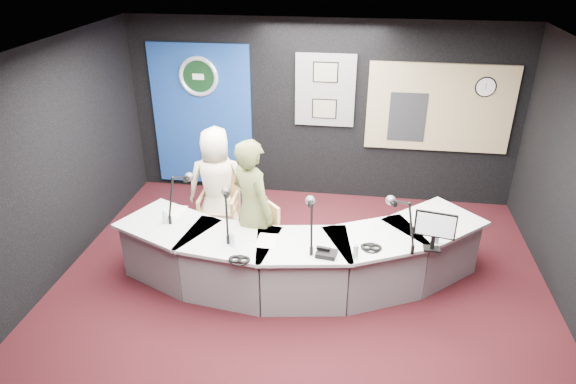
# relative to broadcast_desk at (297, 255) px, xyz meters

# --- Properties ---
(ground) EXTENTS (6.00, 6.00, 0.00)m
(ground) POSITION_rel_broadcast_desk_xyz_m (0.05, -0.55, -0.38)
(ground) COLOR black
(ground) RESTS_ON ground
(ceiling) EXTENTS (6.00, 6.00, 0.02)m
(ceiling) POSITION_rel_broadcast_desk_xyz_m (0.05, -0.55, 2.42)
(ceiling) COLOR silver
(ceiling) RESTS_ON ground
(wall_back) EXTENTS (6.00, 0.02, 2.80)m
(wall_back) POSITION_rel_broadcast_desk_xyz_m (0.05, 2.45, 1.02)
(wall_back) COLOR black
(wall_back) RESTS_ON ground
(wall_left) EXTENTS (0.02, 6.00, 2.80)m
(wall_left) POSITION_rel_broadcast_desk_xyz_m (-2.95, -0.55, 1.02)
(wall_left) COLOR black
(wall_left) RESTS_ON ground
(broadcast_desk) EXTENTS (4.50, 1.90, 0.75)m
(broadcast_desk) POSITION_rel_broadcast_desk_xyz_m (0.00, 0.00, 0.00)
(broadcast_desk) COLOR silver
(broadcast_desk) RESTS_ON ground
(backdrop_panel) EXTENTS (1.60, 0.05, 2.30)m
(backdrop_panel) POSITION_rel_broadcast_desk_xyz_m (-1.85, 2.42, 0.88)
(backdrop_panel) COLOR navy
(backdrop_panel) RESTS_ON wall_back
(agency_seal) EXTENTS (0.63, 0.07, 0.63)m
(agency_seal) POSITION_rel_broadcast_desk_xyz_m (-1.85, 2.38, 1.52)
(agency_seal) COLOR silver
(agency_seal) RESTS_ON backdrop_panel
(seal_center) EXTENTS (0.48, 0.01, 0.48)m
(seal_center) POSITION_rel_broadcast_desk_xyz_m (-1.85, 2.38, 1.52)
(seal_center) COLOR black
(seal_center) RESTS_ON backdrop_panel
(pinboard) EXTENTS (0.90, 0.04, 1.10)m
(pinboard) POSITION_rel_broadcast_desk_xyz_m (0.10, 2.42, 1.38)
(pinboard) COLOR slate
(pinboard) RESTS_ON wall_back
(framed_photo_upper) EXTENTS (0.34, 0.02, 0.27)m
(framed_photo_upper) POSITION_rel_broadcast_desk_xyz_m (0.10, 2.39, 1.65)
(framed_photo_upper) COLOR #7B7559
(framed_photo_upper) RESTS_ON pinboard
(framed_photo_lower) EXTENTS (0.34, 0.02, 0.27)m
(framed_photo_lower) POSITION_rel_broadcast_desk_xyz_m (0.10, 2.39, 1.09)
(framed_photo_lower) COLOR #7B7559
(framed_photo_lower) RESTS_ON pinboard
(booth_window_frame) EXTENTS (2.12, 0.06, 1.32)m
(booth_window_frame) POSITION_rel_broadcast_desk_xyz_m (1.80, 2.42, 1.18)
(booth_window_frame) COLOR tan
(booth_window_frame) RESTS_ON wall_back
(booth_glow) EXTENTS (2.00, 0.02, 1.20)m
(booth_glow) POSITION_rel_broadcast_desk_xyz_m (1.80, 2.41, 1.18)
(booth_glow) COLOR #FFC7A1
(booth_glow) RESTS_ON booth_window_frame
(equipment_rack) EXTENTS (0.55, 0.02, 0.75)m
(equipment_rack) POSITION_rel_broadcast_desk_xyz_m (1.35, 2.39, 1.03)
(equipment_rack) COLOR black
(equipment_rack) RESTS_ON booth_window_frame
(wall_clock) EXTENTS (0.28, 0.01, 0.28)m
(wall_clock) POSITION_rel_broadcast_desk_xyz_m (2.40, 2.39, 1.52)
(wall_clock) COLOR white
(wall_clock) RESTS_ON booth_window_frame
(armchair_left) EXTENTS (0.60, 0.60, 1.02)m
(armchair_left) POSITION_rel_broadcast_desk_xyz_m (-1.21, 0.88, 0.14)
(armchair_left) COLOR tan
(armchair_left) RESTS_ON ground
(armchair_right) EXTENTS (0.74, 0.74, 0.93)m
(armchair_right) POSITION_rel_broadcast_desk_xyz_m (-0.56, 0.11, 0.09)
(armchair_right) COLOR tan
(armchair_right) RESTS_ON ground
(draped_jacket) EXTENTS (0.50, 0.12, 0.70)m
(draped_jacket) POSITION_rel_broadcast_desk_xyz_m (-1.22, 1.13, 0.24)
(draped_jacket) COLOR gray
(draped_jacket) RESTS_ON armchair_left
(person_man) EXTENTS (0.88, 0.66, 1.63)m
(person_man) POSITION_rel_broadcast_desk_xyz_m (-1.21, 0.88, 0.44)
(person_man) COLOR beige
(person_man) RESTS_ON ground
(person_woman) EXTENTS (0.78, 0.75, 1.80)m
(person_woman) POSITION_rel_broadcast_desk_xyz_m (-0.56, 0.11, 0.53)
(person_woman) COLOR #5B6233
(person_woman) RESTS_ON ground
(computer_monitor) EXTENTS (0.49, 0.12, 0.34)m
(computer_monitor) POSITION_rel_broadcast_desk_xyz_m (1.52, -0.23, 0.70)
(computer_monitor) COLOR black
(computer_monitor) RESTS_ON broadcast_desk
(desk_phone) EXTENTS (0.24, 0.20, 0.05)m
(desk_phone) POSITION_rel_broadcast_desk_xyz_m (0.38, -0.52, 0.40)
(desk_phone) COLOR black
(desk_phone) RESTS_ON broadcast_desk
(headphones_near) EXTENTS (0.24, 0.24, 0.04)m
(headphones_near) POSITION_rel_broadcast_desk_xyz_m (0.86, -0.31, 0.39)
(headphones_near) COLOR black
(headphones_near) RESTS_ON broadcast_desk
(headphones_far) EXTENTS (0.22, 0.22, 0.04)m
(headphones_far) POSITION_rel_broadcast_desk_xyz_m (-0.53, -0.75, 0.39)
(headphones_far) COLOR black
(headphones_far) RESTS_ON broadcast_desk
(paper_stack) EXTENTS (0.26, 0.35, 0.00)m
(paper_stack) POSITION_rel_broadcast_desk_xyz_m (-1.58, 0.19, 0.38)
(paper_stack) COLOR white
(paper_stack) RESTS_ON broadcast_desk
(notepad) EXTENTS (0.22, 0.31, 0.00)m
(notepad) POSITION_rel_broadcast_desk_xyz_m (-0.31, -0.31, 0.38)
(notepad) COLOR white
(notepad) RESTS_ON broadcast_desk
(boom_mic_a) EXTENTS (0.18, 0.74, 0.60)m
(boom_mic_a) POSITION_rel_broadcast_desk_xyz_m (-1.49, 0.21, 0.68)
(boom_mic_a) COLOR black
(boom_mic_a) RESTS_ON broadcast_desk
(boom_mic_b) EXTENTS (0.28, 0.72, 0.60)m
(boom_mic_b) POSITION_rel_broadcast_desk_xyz_m (-0.81, -0.13, 0.68)
(boom_mic_b) COLOR black
(boom_mic_b) RESTS_ON broadcast_desk
(boom_mic_c) EXTENTS (0.20, 0.73, 0.60)m
(boom_mic_c) POSITION_rel_broadcast_desk_xyz_m (0.17, -0.22, 0.68)
(boom_mic_c) COLOR black
(boom_mic_c) RESTS_ON broadcast_desk
(boom_mic_d) EXTENTS (0.36, 0.69, 0.60)m
(boom_mic_d) POSITION_rel_broadcast_desk_xyz_m (1.18, -0.05, 0.68)
(boom_mic_d) COLOR black
(boom_mic_d) RESTS_ON broadcast_desk
(water_bottles) EXTENTS (3.23, 0.49, 0.18)m
(water_bottles) POSITION_rel_broadcast_desk_xyz_m (-0.00, -0.30, 0.46)
(water_bottles) COLOR silver
(water_bottles) RESTS_ON broadcast_desk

